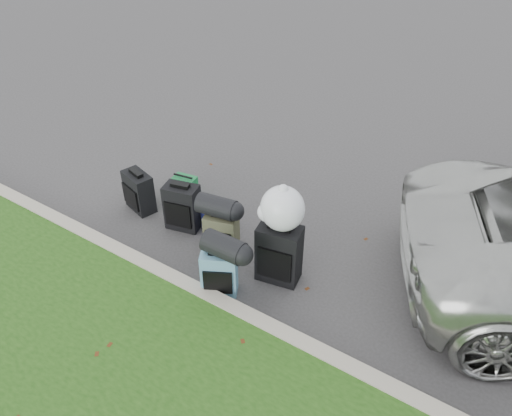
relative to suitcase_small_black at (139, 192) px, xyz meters
The scene contains 12 objects.
ground 1.91m from the suitcase_small_black, ahead, with size 120.00×120.00×0.00m, color #383535.
curb 2.11m from the suitcase_small_black, 26.12° to the right, with size 120.00×0.18×0.15m, color #9E937F.
suitcase_small_black is the anchor object (origin of this frame).
suitcase_large_black_left 0.79m from the suitcase_small_black, ahead, with size 0.45×0.27×0.65m, color black.
suitcase_olive 1.52m from the suitcase_small_black, ahead, with size 0.40×0.25×0.56m, color #383825.
suitcase_teal 2.05m from the suitcase_small_black, 19.99° to the right, with size 0.40×0.24×0.57m, color slate.
suitcase_large_black_right 2.38m from the suitcase_small_black, ahead, with size 0.50×0.30×0.75m, color black.
tote_green 0.65m from the suitcase_small_black, 51.82° to the left, with size 0.33×0.26×0.37m, color #1A7639.
tote_navy 1.19m from the suitcase_small_black, 10.98° to the left, with size 0.31×0.24×0.33m, color navy.
duffel_left 1.53m from the suitcase_small_black, ahead, with size 0.26×0.26×0.48m, color black.
duffel_right 2.16m from the suitcase_small_black, 19.05° to the right, with size 0.27×0.27×0.48m, color black.
trash_bag 2.48m from the suitcase_small_black, ahead, with size 0.50×0.50×0.50m, color white.
Camera 1 is at (2.66, -4.02, 4.25)m, focal length 35.00 mm.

